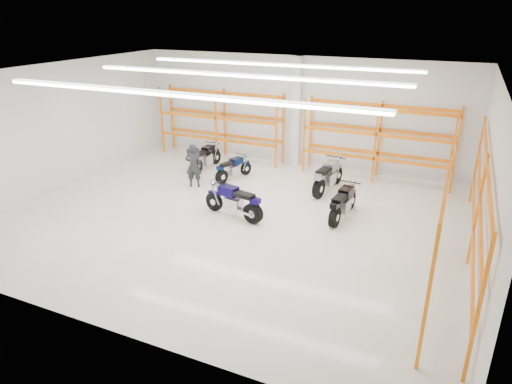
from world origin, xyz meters
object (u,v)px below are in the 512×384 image
at_px(motorcycle_back_a, 204,158).
at_px(structural_column, 297,113).
at_px(motorcycle_back_b, 232,169).
at_px(standing_man, 194,166).
at_px(motorcycle_main, 235,202).
at_px(motorcycle_back_d, 342,204).
at_px(motorcycle_back_c, 327,177).

xyz_separation_m(motorcycle_back_a, structural_column, (3.19, 2.21, 1.71)).
height_order(motorcycle_back_b, standing_man, standing_man).
relative_size(motorcycle_main, motorcycle_back_d, 1.03).
xyz_separation_m(motorcycle_main, standing_man, (-2.64, 1.82, 0.31)).
bearing_deg(structural_column, motorcycle_back_c, -49.13).
bearing_deg(motorcycle_back_b, motorcycle_back_c, 4.95).
height_order(motorcycle_back_d, structural_column, structural_column).
bearing_deg(motorcycle_back_a, motorcycle_back_b, -18.15).
bearing_deg(motorcycle_back_c, standing_man, -161.38).
relative_size(motorcycle_back_d, standing_man, 1.31).
bearing_deg(motorcycle_back_c, motorcycle_back_d, -62.43).
xyz_separation_m(motorcycle_back_a, motorcycle_back_b, (1.57, -0.51, -0.11)).
xyz_separation_m(motorcycle_back_b, standing_man, (-0.96, -1.25, 0.40)).
distance_m(motorcycle_back_c, motorcycle_back_d, 2.35).
relative_size(motorcycle_back_a, motorcycle_back_d, 1.01).
xyz_separation_m(motorcycle_back_c, standing_man, (-4.66, -1.57, 0.28)).
relative_size(motorcycle_back_a, motorcycle_back_b, 1.21).
bearing_deg(motorcycle_back_d, motorcycle_main, -157.27).
relative_size(motorcycle_back_d, structural_column, 0.48).
height_order(motorcycle_back_a, motorcycle_back_d, motorcycle_back_a).
relative_size(motorcycle_back_b, motorcycle_back_c, 0.76).
bearing_deg(motorcycle_back_a, motorcycle_main, -47.83).
distance_m(motorcycle_main, motorcycle_back_a, 4.84).
distance_m(motorcycle_main, standing_man, 3.22).
xyz_separation_m(standing_man, structural_column, (2.58, 3.97, 1.42)).
bearing_deg(motorcycle_back_b, motorcycle_back_a, 161.85).
bearing_deg(structural_column, motorcycle_back_b, -120.77).
bearing_deg(motorcycle_back_d, standing_man, 174.89).
bearing_deg(motorcycle_back_c, motorcycle_main, -120.84).
distance_m(motorcycle_back_a, motorcycle_back_b, 1.66).
xyz_separation_m(motorcycle_back_c, motorcycle_back_d, (1.09, -2.09, -0.04)).
bearing_deg(motorcycle_back_d, structural_column, 125.21).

